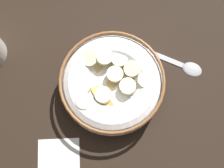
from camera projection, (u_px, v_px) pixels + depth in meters
ground_plane at (112, 89)px, 62.53cm from camera, size 115.89×115.89×2.00cm
cereal_bowl at (112, 84)px, 58.57cm from camera, size 19.54×19.54×5.92cm
spoon at (185, 66)px, 62.36cm from camera, size 8.94×11.95×0.80cm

